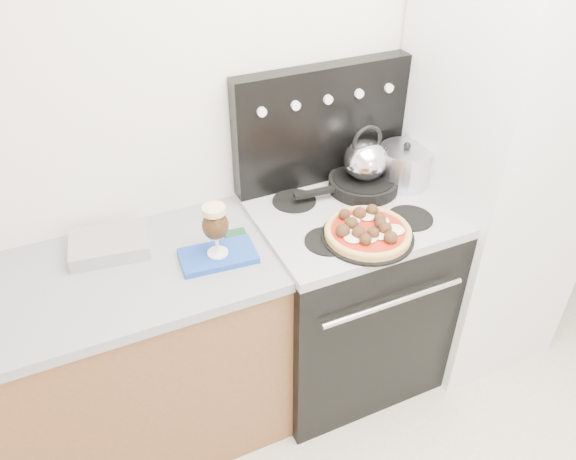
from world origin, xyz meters
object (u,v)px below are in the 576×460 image
stove_body (344,298)px  tea_kettle (366,157)px  base_cabinet (92,377)px  stock_pot (404,167)px  skillet (363,184)px  pizza_pan (367,236)px  beer_glass (216,230)px  fridge (494,170)px  oven_mitt (218,256)px  pizza (368,230)px

stove_body → tea_kettle: bearing=43.2°
base_cabinet → stock_pot: stock_pot is taller
skillet → stock_pot: bearing=-9.1°
pizza_pan → beer_glass: bearing=165.7°
base_cabinet → pizza_pan: pizza_pan is taller
base_cabinet → fridge: (1.80, -0.05, 0.52)m
stove_body → oven_mitt: 0.75m
stock_pot → fridge: bearing=-16.1°
pizza_pan → pizza: bearing=90.0°
oven_mitt → skillet: size_ratio=0.92×
skillet → tea_kettle: (0.00, 0.00, 0.13)m
stove_body → skillet: bearing=43.2°
stove_body → stock_pot: (0.30, 0.09, 0.56)m
skillet → stove_body: bearing=-136.8°
stove_body → pizza_pan: bearing=-100.8°
oven_mitt → base_cabinet: bearing=172.0°
stove_body → oven_mitt: (-0.58, -0.05, 0.47)m
oven_mitt → tea_kettle: size_ratio=1.35×
pizza → stock_pot: size_ratio=1.50×
fridge → beer_glass: 1.28m
oven_mitt → pizza_pan: pizza_pan is taller
pizza_pan → pizza: (0.00, 0.00, 0.03)m
beer_glass → stock_pot: 0.89m
pizza → skillet: (0.16, 0.30, -0.01)m
oven_mitt → beer_glass: size_ratio=1.33×
fridge → skillet: (-0.57, 0.14, -0.00)m
skillet → pizza_pan: bearing=-117.9°
oven_mitt → stove_body: bearing=4.9°
base_cabinet → beer_glass: 0.80m
beer_glass → pizza_pan: size_ratio=0.59×
pizza → skillet: size_ratio=1.10×
oven_mitt → pizza_pan: size_ratio=0.78×
pizza → tea_kettle: (0.16, 0.30, 0.12)m
base_cabinet → beer_glass: (0.53, -0.07, 0.59)m
base_cabinet → beer_glass: beer_glass is taller
stove_body → skillet: 0.53m
base_cabinet → oven_mitt: bearing=-8.0°
tea_kettle → stock_pot: size_ratio=0.93×
oven_mitt → beer_glass: (0.00, 0.00, 0.11)m
base_cabinet → pizza: size_ratio=4.51×
stove_body → pizza: size_ratio=2.74×
skillet → tea_kettle: size_ratio=1.46×
beer_glass → skillet: (0.70, 0.17, -0.08)m
fridge → oven_mitt: (-1.28, -0.02, -0.04)m
stove_body → stock_pot: bearing=16.3°
pizza_pan → pizza: 0.03m
stove_body → pizza: bearing=-100.8°
fridge → pizza: 0.75m
pizza_pan → stock_pot: 0.44m
fridge → pizza_pan: (-0.74, -0.16, -0.02)m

